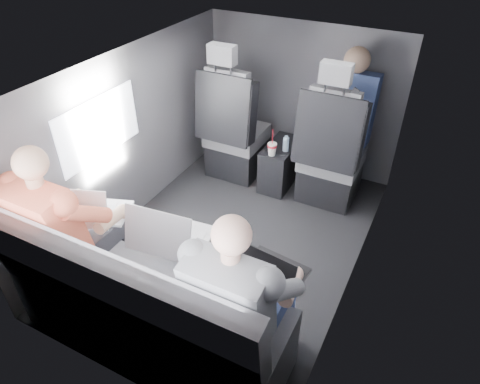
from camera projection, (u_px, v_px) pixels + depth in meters
The scene contains 20 objects.
floor at pixel (235, 240), 3.33m from camera, with size 2.60×2.60×0.00m, color black.
ceiling at pixel (234, 70), 2.54m from camera, with size 2.60×2.60×0.00m, color #B2B2AD.
panel_left at pixel (130, 138), 3.27m from camera, with size 0.02×2.60×1.35m, color #56565B.
panel_right at pixel (365, 202), 2.60m from camera, with size 0.02×2.60×1.35m, color #56565B.
panel_front at pixel (301, 98), 3.87m from camera, with size 1.80×0.02×1.35m, color #56565B.
panel_back at pixel (105, 298), 1.99m from camera, with size 1.80×0.02×1.35m, color #56565B.
side_window at pixel (100, 128), 2.91m from camera, with size 0.02×0.75×0.42m, color white.
seatbelt at pixel (330, 124), 3.18m from camera, with size 0.05×0.01×0.65m, color black.
front_seat_left at pixel (234, 136), 3.87m from camera, with size 0.52×0.58×1.26m.
front_seat_right at pixel (330, 159), 3.53m from camera, with size 0.52×0.58×1.26m.
center_console at pixel (280, 165), 3.85m from camera, with size 0.24×0.48×0.41m.
rear_bench at pixel (146, 312), 2.38m from camera, with size 1.60×0.57×0.92m.
soda_cup at pixel (272, 149), 3.56m from camera, with size 0.08×0.08×0.24m.
water_bottle at pixel (286, 144), 3.60m from camera, with size 0.05×0.05×0.15m.
laptop_white at pixel (94, 211), 2.59m from camera, with size 0.40×0.42×0.25m.
laptop_silver at pixel (170, 234), 2.41m from camera, with size 0.42×0.39×0.28m.
laptop_black at pixel (271, 271), 2.19m from camera, with size 0.35×0.33×0.23m.
passenger_rear_left at pixel (70, 228), 2.47m from camera, with size 0.50×0.62×1.22m.
passenger_rear_right at pixel (243, 299), 2.06m from camera, with size 0.48×0.60×1.19m.
passenger_front_right at pixel (349, 109), 3.50m from camera, with size 0.41×0.41×0.83m.
Camera 1 is at (1.17, -2.20, 2.24)m, focal length 32.00 mm.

